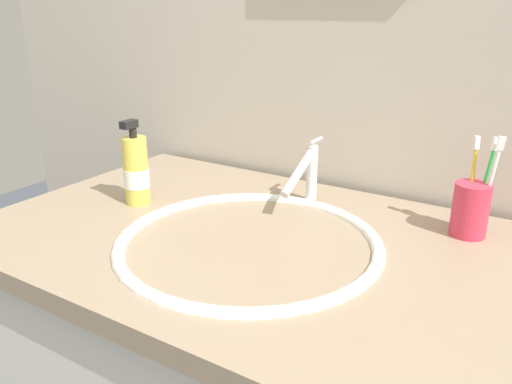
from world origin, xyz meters
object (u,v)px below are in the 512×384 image
(toothbrush_cup, at_px, (470,210))
(toothbrush_green, at_px, (486,179))
(soap_dispenser, at_px, (136,171))
(faucet, at_px, (306,172))
(toothbrush_white, at_px, (491,180))
(toothbrush_yellow, at_px, (473,178))

(toothbrush_cup, relative_size, toothbrush_green, 0.56)
(soap_dispenser, bearing_deg, faucet, 30.66)
(toothbrush_cup, bearing_deg, toothbrush_white, 15.47)
(toothbrush_yellow, relative_size, soap_dispenser, 0.97)
(toothbrush_yellow, distance_m, toothbrush_green, 0.02)
(toothbrush_cup, relative_size, toothbrush_white, 0.54)
(toothbrush_cup, xyz_separation_m, toothbrush_yellow, (-0.01, 0.02, 0.06))
(faucet, relative_size, soap_dispenser, 0.90)
(soap_dispenser, bearing_deg, toothbrush_green, 18.79)
(toothbrush_white, relative_size, toothbrush_green, 1.03)
(toothbrush_white, height_order, soap_dispenser, toothbrush_white)
(faucet, relative_size, toothbrush_yellow, 0.92)
(toothbrush_green, bearing_deg, faucet, -173.58)
(toothbrush_cup, distance_m, toothbrush_white, 0.07)
(toothbrush_cup, distance_m, toothbrush_green, 0.06)
(faucet, height_order, toothbrush_cup, faucet)
(faucet, distance_m, toothbrush_green, 0.35)
(toothbrush_green, bearing_deg, toothbrush_white, -49.36)
(faucet, height_order, soap_dispenser, soap_dispenser)
(faucet, relative_size, toothbrush_green, 0.91)
(toothbrush_white, xyz_separation_m, soap_dispenser, (-0.67, -0.21, -0.04))
(toothbrush_cup, distance_m, toothbrush_yellow, 0.06)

